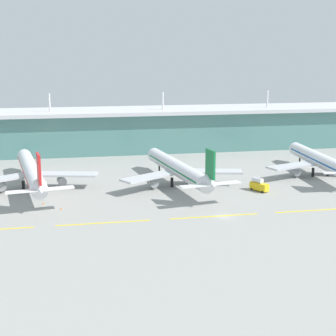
# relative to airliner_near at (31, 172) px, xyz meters

# --- Properties ---
(ground_plane) EXTENTS (600.00, 600.00, 0.00)m
(ground_plane) POSITION_rel_airliner_near_xyz_m (60.83, -45.13, -6.46)
(ground_plane) COLOR gray
(terminal_building) EXTENTS (288.00, 34.00, 30.49)m
(terminal_building) POSITION_rel_airliner_near_xyz_m (60.83, 69.68, 4.49)
(terminal_building) COLOR slate
(terminal_building) RESTS_ON ground
(airliner_near) EXTENTS (48.12, 70.37, 18.90)m
(airliner_near) POSITION_rel_airliner_near_xyz_m (0.00, 0.00, 0.00)
(airliner_near) COLOR white
(airliner_near) RESTS_ON ground
(airliner_middle) EXTENTS (48.15, 66.32, 18.90)m
(airliner_middle) POSITION_rel_airliner_near_xyz_m (54.63, -5.40, -0.00)
(airliner_middle) COLOR silver
(airliner_middle) RESTS_ON ground
(airliner_far) EXTENTS (48.75, 60.10, 18.90)m
(airliner_far) POSITION_rel_airliner_near_xyz_m (114.91, -0.34, -0.01)
(airliner_far) COLOR white
(airliner_far) RESTS_ON ground
(taxiway_stripe_mid_west) EXTENTS (28.00, 0.70, 0.04)m
(taxiway_stripe_mid_west) POSITION_rel_airliner_near_xyz_m (23.83, -44.29, -6.44)
(taxiway_stripe_mid_west) COLOR yellow
(taxiway_stripe_mid_west) RESTS_ON ground
(taxiway_stripe_centre) EXTENTS (28.00, 0.70, 0.04)m
(taxiway_stripe_centre) POSITION_rel_airliner_near_xyz_m (57.83, -44.29, -6.44)
(taxiway_stripe_centre) COLOR yellow
(taxiway_stripe_centre) RESTS_ON ground
(taxiway_stripe_mid_east) EXTENTS (28.00, 0.70, 0.04)m
(taxiway_stripe_mid_east) POSITION_rel_airliner_near_xyz_m (91.83, -44.29, -6.44)
(taxiway_stripe_mid_east) COLOR yellow
(taxiway_stripe_mid_east) RESTS_ON ground
(fuel_truck) EXTENTS (5.78, 7.55, 4.95)m
(fuel_truck) POSITION_rel_airliner_near_xyz_m (81.93, -18.62, -4.19)
(fuel_truck) COLOR gold
(fuel_truck) RESTS_ON ground
(safety_cone_left_wingtip) EXTENTS (0.56, 0.56, 0.70)m
(safety_cone_left_wingtip) POSITION_rel_airliner_near_xyz_m (11.23, -28.38, -6.11)
(safety_cone_left_wingtip) COLOR orange
(safety_cone_left_wingtip) RESTS_ON ground
(safety_cone_nose_front) EXTENTS (0.56, 0.56, 0.70)m
(safety_cone_nose_front) POSITION_rel_airliner_near_xyz_m (5.19, -21.10, -6.11)
(safety_cone_nose_front) COLOR orange
(safety_cone_nose_front) RESTS_ON ground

